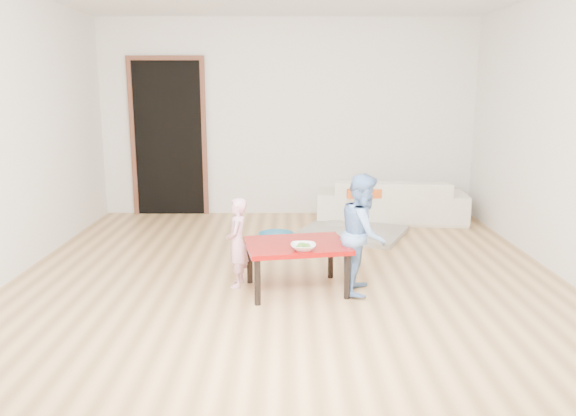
{
  "coord_description": "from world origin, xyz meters",
  "views": [
    {
      "loc": [
        -0.0,
        -5.09,
        1.7
      ],
      "look_at": [
        0.0,
        -0.2,
        0.65
      ],
      "focal_mm": 35.0,
      "sensor_mm": 36.0,
      "label": 1
    }
  ],
  "objects_px": {
    "sofa": "(391,200)",
    "child_pink": "(237,243)",
    "child_blue": "(363,234)",
    "basin": "(276,239)",
    "red_table": "(297,267)",
    "bowl": "(303,247)"
  },
  "relations": [
    {
      "from": "sofa",
      "to": "bowl",
      "type": "distance_m",
      "value": 3.05
    },
    {
      "from": "basin",
      "to": "child_blue",
      "type": "bearing_deg",
      "value": -62.58
    },
    {
      "from": "red_table",
      "to": "child_pink",
      "type": "height_order",
      "value": "child_pink"
    },
    {
      "from": "red_table",
      "to": "child_blue",
      "type": "xyz_separation_m",
      "value": [
        0.56,
        -0.01,
        0.3
      ]
    },
    {
      "from": "child_blue",
      "to": "child_pink",
      "type": "bearing_deg",
      "value": 95.53
    },
    {
      "from": "child_pink",
      "to": "basin",
      "type": "bearing_deg",
      "value": 169.33
    },
    {
      "from": "child_blue",
      "to": "basin",
      "type": "relative_size",
      "value": 2.55
    },
    {
      "from": "child_blue",
      "to": "sofa",
      "type": "bearing_deg",
      "value": -2.71
    },
    {
      "from": "bowl",
      "to": "red_table",
      "type": "bearing_deg",
      "value": 103.97
    },
    {
      "from": "sofa",
      "to": "child_pink",
      "type": "relative_size",
      "value": 2.42
    },
    {
      "from": "red_table",
      "to": "basin",
      "type": "bearing_deg",
      "value": 97.94
    },
    {
      "from": "sofa",
      "to": "child_blue",
      "type": "xyz_separation_m",
      "value": [
        -0.71,
        -2.6,
        0.23
      ]
    },
    {
      "from": "child_pink",
      "to": "child_blue",
      "type": "relative_size",
      "value": 0.77
    },
    {
      "from": "red_table",
      "to": "sofa",
      "type": "bearing_deg",
      "value": 63.85
    },
    {
      "from": "red_table",
      "to": "child_pink",
      "type": "bearing_deg",
      "value": 166.97
    },
    {
      "from": "sofa",
      "to": "child_pink",
      "type": "bearing_deg",
      "value": 60.29
    },
    {
      "from": "red_table",
      "to": "bowl",
      "type": "bearing_deg",
      "value": -76.03
    },
    {
      "from": "bowl",
      "to": "child_pink",
      "type": "relative_size",
      "value": 0.26
    },
    {
      "from": "bowl",
      "to": "child_blue",
      "type": "distance_m",
      "value": 0.55
    },
    {
      "from": "child_blue",
      "to": "red_table",
      "type": "bearing_deg",
      "value": 101.16
    },
    {
      "from": "red_table",
      "to": "basin",
      "type": "height_order",
      "value": "red_table"
    },
    {
      "from": "sofa",
      "to": "bowl",
      "type": "height_order",
      "value": "sofa"
    }
  ]
}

